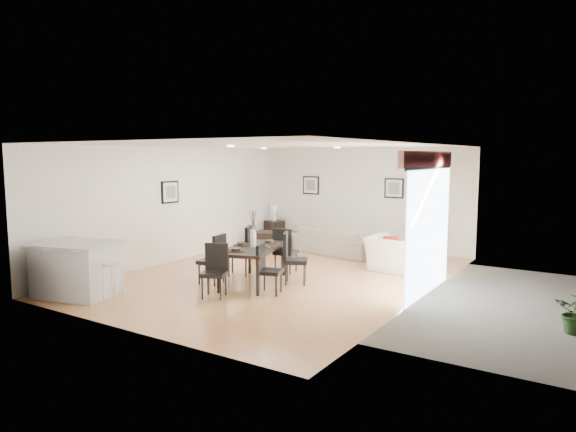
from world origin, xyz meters
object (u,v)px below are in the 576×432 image
Objects in this scene: dining_table at (253,251)px; dining_chair_wfar at (243,248)px; dining_chair_enear at (266,266)px; dining_chair_foot at (284,248)px; bar_stool at (112,268)px; dining_chair_head at (215,267)px; armchair at (397,254)px; sofa at (336,241)px; side_table at (274,230)px; dining_chair_wnear at (215,256)px; dining_chair_efar at (291,255)px; kitchen_island at (77,269)px; coffee_table at (275,240)px.

dining_table is 0.78m from dining_chair_wfar.
dining_table is 2.12× the size of dining_chair_enear.
dining_chair_wfar reaches higher than dining_chair_foot.
dining_table is 2.67m from bar_stool.
dining_chair_foot is (-0.61, 1.54, 0.03)m from dining_chair_enear.
dining_chair_head is at bearing -108.32° from dining_table.
armchair is 2.46m from dining_chair_foot.
dining_chair_head is (-2.00, -3.66, 0.15)m from armchair.
armchair is at bearing 164.83° from sofa.
armchair is 1.64× the size of bar_stool.
dining_table is at bearing 64.28° from dining_chair_head.
dining_chair_enear is 5.89m from side_table.
dining_chair_enear reaches higher than sofa.
dining_chair_head is (0.58, -0.67, -0.02)m from dining_chair_wnear.
dining_chair_efar reaches higher than sofa.
sofa is at bearing -19.96° from side_table.
dining_chair_enear is at bearing 19.59° from kitchen_island.
dining_chair_foot is at bearing 71.13° from bar_stool.
armchair is 4.92m from side_table.
dining_chair_wnear is 1.38× the size of bar_stool.
dining_chair_enear is (-1.34, -3.03, 0.13)m from armchair.
dining_chair_enear is 3.36m from kitchen_island.
dining_chair_wfar is 0.64× the size of kitchen_island.
dining_chair_wfar reaches higher than bar_stool.
dining_chair_enear is 0.96× the size of dining_chair_head.
dining_chair_head reaches higher than armchair.
dining_chair_head is at bearing 116.09° from dining_chair_enear.
kitchen_island is at bearing 48.91° from dining_chair_foot.
dining_chair_wnear reaches higher than dining_chair_enear.
dining_table is 1.91× the size of dining_chair_efar.
coffee_table is 5.87m from bar_stool.
side_table is at bearing -62.46° from dining_chair_foot.
dining_chair_efar is (1.24, -0.08, -0.02)m from dining_chair_wfar.
dining_table is 0.75m from dining_chair_wnear.
dining_chair_head is 2.47m from kitchen_island.
dining_chair_foot is (0.63, 0.61, -0.04)m from dining_chair_wfar.
bar_stool is at bearing 119.37° from dining_chair_enear.
dining_chair_enear is at bearing -53.01° from dining_table.
coffee_table is 0.68× the size of kitchen_island.
armchair is 1.16× the size of dining_chair_efar.
dining_chair_wfar is at bearing 34.31° from dining_chair_foot.
dining_chair_head is at bearing 16.39° from kitchen_island.
dining_table reaches higher than coffee_table.
dining_chair_wfar is 1.24m from dining_chair_efar.
side_table is (-3.18, 4.09, -0.27)m from dining_chair_efar.
coffee_table is (-1.82, 3.43, -0.43)m from dining_table.
side_table is at bearing 90.32° from dining_chair_head.
sofa is 3.86× the size of side_table.
dining_chair_wfar is at bearing 46.78° from kitchen_island.
dining_chair_wnear is at bearing 107.10° from dining_chair_head.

